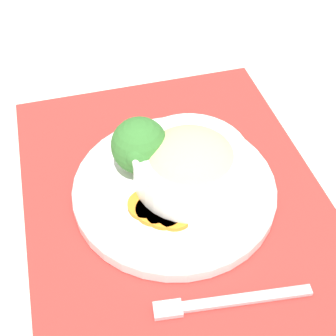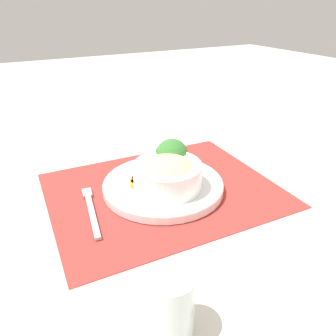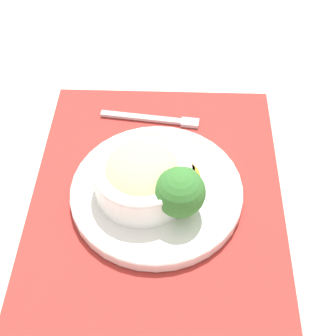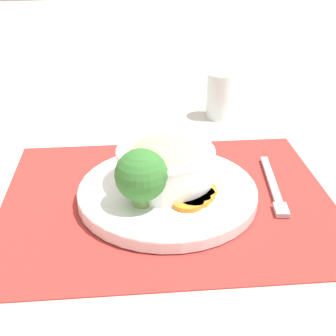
{
  "view_description": "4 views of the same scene",
  "coord_description": "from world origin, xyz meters",
  "views": [
    {
      "loc": [
        -0.39,
        0.13,
        0.5
      ],
      "look_at": [
        0.02,
        0.0,
        0.04
      ],
      "focal_mm": 50.0,
      "sensor_mm": 36.0,
      "label": 1
    },
    {
      "loc": [
        -0.3,
        -0.57,
        0.39
      ],
      "look_at": [
        0.01,
        0.0,
        0.05
      ],
      "focal_mm": 35.0,
      "sensor_mm": 36.0,
      "label": 2
    },
    {
      "loc": [
        0.45,
        0.01,
        0.61
      ],
      "look_at": [
        -0.01,
        0.02,
        0.06
      ],
      "focal_mm": 50.0,
      "sensor_mm": 36.0,
      "label": 3
    },
    {
      "loc": [
        0.08,
        0.61,
        0.39
      ],
      "look_at": [
        -0.0,
        -0.0,
        0.05
      ],
      "focal_mm": 50.0,
      "sensor_mm": 36.0,
      "label": 4
    }
  ],
  "objects": [
    {
      "name": "carrot_slice_middle",
      "position": [
        -0.03,
        0.04,
        0.02
      ],
      "size": [
        0.05,
        0.05,
        0.01
      ],
      "color": "orange",
      "rests_on": "plate"
    },
    {
      "name": "carrot_slice_near",
      "position": [
        -0.02,
        0.05,
        0.02
      ],
      "size": [
        0.05,
        0.05,
        0.01
      ],
      "color": "orange",
      "rests_on": "plate"
    },
    {
      "name": "placemat",
      "position": [
        0.0,
        0.0,
        0.0
      ],
      "size": [
        0.52,
        0.42,
        0.0
      ],
      "color": "#B2332D",
      "rests_on": "ground_plane"
    },
    {
      "name": "carrot_slice_extra",
      "position": [
        -0.05,
        0.02,
        0.02
      ],
      "size": [
        0.05,
        0.05,
        0.01
      ],
      "color": "orange",
      "rests_on": "plate"
    },
    {
      "name": "water_glass",
      "position": [
        -0.16,
        -0.32,
        0.04
      ],
      "size": [
        0.06,
        0.06,
        0.1
      ],
      "color": "silver",
      "rests_on": "ground_plane"
    },
    {
      "name": "plate",
      "position": [
        0.0,
        0.0,
        0.02
      ],
      "size": [
        0.27,
        0.27,
        0.02
      ],
      "color": "white",
      "rests_on": "placemat"
    },
    {
      "name": "ground_plane",
      "position": [
        0.0,
        0.0,
        0.0
      ],
      "size": [
        4.0,
        4.0,
        0.0
      ],
      "primitive_type": "plane",
      "color": "beige"
    },
    {
      "name": "fork",
      "position": [
        -0.17,
        0.0,
        0.01
      ],
      "size": [
        0.05,
        0.18,
        0.01
      ],
      "rotation": [
        0.0,
        0.0,
        -0.16
      ],
      "color": "#B7B7BC",
      "rests_on": "placemat"
    },
    {
      "name": "carrot_slice_far",
      "position": [
        -0.04,
        0.03,
        0.02
      ],
      "size": [
        0.05,
        0.05,
        0.01
      ],
      "color": "orange",
      "rests_on": "plate"
    },
    {
      "name": "bowl",
      "position": [
        -0.0,
        -0.02,
        0.06
      ],
      "size": [
        0.15,
        0.15,
        0.07
      ],
      "color": "white",
      "rests_on": "plate"
    },
    {
      "name": "broccoli_floret",
      "position": [
        0.04,
        0.04,
        0.07
      ],
      "size": [
        0.08,
        0.08,
        0.08
      ],
      "color": "#759E51",
      "rests_on": "plate"
    }
  ]
}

